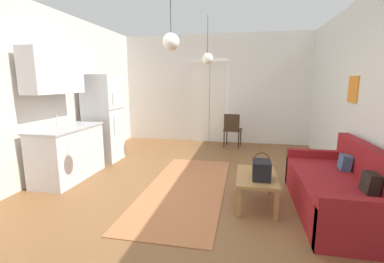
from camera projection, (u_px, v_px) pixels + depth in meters
The scene contains 13 objects.
ground_plane at pixel (183, 201), 3.79m from camera, with size 5.53×8.03×0.10m, color brown.
wall_back at pixel (214, 90), 7.15m from camera, with size 5.13×0.13×2.86m.
wall_left at pixel (20, 95), 4.00m from camera, with size 0.12×7.63×2.86m.
area_rug at pixel (186, 188), 4.11m from camera, with size 1.18×2.94×0.01m, color #B26B42.
couch at pixel (341, 191), 3.30m from camera, with size 0.88×1.91×0.86m.
coffee_table at pixel (257, 179), 3.51m from camera, with size 0.52×0.86×0.41m.
bamboo_vase at pixel (259, 167), 3.53m from camera, with size 0.10×0.10×0.41m.
handbag at pixel (261, 170), 3.35m from camera, with size 0.22×0.29×0.35m.
refrigerator at pixel (104, 118), 5.49m from camera, with size 0.65×0.64×1.77m.
kitchen_counter at pixel (64, 131), 4.41m from camera, with size 0.62×1.29×2.13m.
accent_chair at pixel (232, 128), 6.57m from camera, with size 0.47×0.45×0.86m.
pendant_lamp_near at pixel (171, 42), 3.34m from camera, with size 0.22×0.22×0.85m.
pendant_lamp_far at pixel (207, 58), 5.11m from camera, with size 0.22×0.22×0.90m.
Camera 1 is at (0.81, -3.45, 1.62)m, focal length 24.76 mm.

